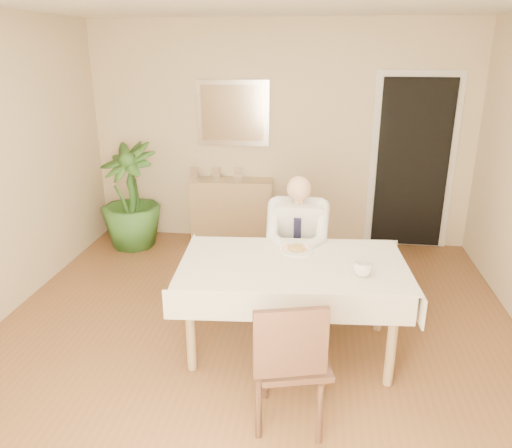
# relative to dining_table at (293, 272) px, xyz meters

# --- Properties ---
(room) EXTENTS (5.00, 5.02, 2.60)m
(room) POSITION_rel_dining_table_xyz_m (-0.32, -0.08, 0.63)
(room) COLOR brown
(room) RESTS_ON ground
(window) EXTENTS (1.34, 0.04, 1.44)m
(window) POSITION_rel_dining_table_xyz_m (-0.32, -2.55, 0.78)
(window) COLOR silver
(window) RESTS_ON room
(doorway) EXTENTS (0.96, 0.07, 2.10)m
(doorway) POSITION_rel_dining_table_xyz_m (1.23, 2.38, 0.33)
(doorway) COLOR silver
(doorway) RESTS_ON ground
(mirror) EXTENTS (0.86, 0.04, 0.76)m
(mirror) POSITION_rel_dining_table_xyz_m (-0.87, 2.39, 0.88)
(mirror) COLOR silver
(mirror) RESTS_ON room
(dining_table) EXTENTS (1.79, 1.14, 0.75)m
(dining_table) POSITION_rel_dining_table_xyz_m (0.00, 0.00, 0.00)
(dining_table) COLOR #99784C
(dining_table) RESTS_ON ground
(chair_far) EXTENTS (0.49, 0.49, 0.92)m
(chair_far) POSITION_rel_dining_table_xyz_m (0.00, 0.88, -0.15)
(chair_far) COLOR #3A2319
(chair_far) RESTS_ON ground
(chair_near) EXTENTS (0.53, 0.53, 0.92)m
(chair_near) POSITION_rel_dining_table_xyz_m (0.05, -0.90, -0.15)
(chair_near) COLOR #3A2319
(chair_near) RESTS_ON ground
(seated_man) EXTENTS (0.48, 0.72, 1.24)m
(seated_man) POSITION_rel_dining_table_xyz_m (-0.00, 0.59, 0.02)
(seated_man) COLOR silver
(seated_man) RESTS_ON ground
(plate) EXTENTS (0.26, 0.26, 0.02)m
(plate) POSITION_rel_dining_table_xyz_m (0.02, 0.21, 0.09)
(plate) COLOR white
(plate) RESTS_ON dining_table
(food) EXTENTS (0.14, 0.14, 0.06)m
(food) POSITION_rel_dining_table_xyz_m (0.02, 0.21, 0.11)
(food) COLOR olive
(food) RESTS_ON dining_table
(knife) EXTENTS (0.01, 0.13, 0.01)m
(knife) POSITION_rel_dining_table_xyz_m (0.06, 0.15, 0.11)
(knife) COLOR silver
(knife) RESTS_ON dining_table
(fork) EXTENTS (0.01, 0.13, 0.01)m
(fork) POSITION_rel_dining_table_xyz_m (-0.02, 0.15, 0.11)
(fork) COLOR silver
(fork) RESTS_ON dining_table
(coffee_mug) EXTENTS (0.17, 0.17, 0.10)m
(coffee_mug) POSITION_rel_dining_table_xyz_m (0.50, -0.17, 0.14)
(coffee_mug) COLOR white
(coffee_mug) RESTS_ON dining_table
(sideboard) EXTENTS (1.00, 0.40, 0.78)m
(sideboard) POSITION_rel_dining_table_xyz_m (-0.87, 2.24, -0.28)
(sideboard) COLOR #99784C
(sideboard) RESTS_ON ground
(photo_frame_left) EXTENTS (0.10, 0.02, 0.14)m
(photo_frame_left) POSITION_rel_dining_table_xyz_m (-1.32, 2.24, 0.19)
(photo_frame_left) COLOR silver
(photo_frame_left) RESTS_ON sideboard
(photo_frame_center) EXTENTS (0.10, 0.02, 0.14)m
(photo_frame_center) POSITION_rel_dining_table_xyz_m (-1.06, 2.28, 0.19)
(photo_frame_center) COLOR silver
(photo_frame_center) RESTS_ON sideboard
(photo_frame_right) EXTENTS (0.10, 0.02, 0.14)m
(photo_frame_right) POSITION_rel_dining_table_xyz_m (-0.79, 2.29, 0.19)
(photo_frame_right) COLOR silver
(photo_frame_right) RESTS_ON sideboard
(potted_palm) EXTENTS (0.91, 0.91, 1.25)m
(potted_palm) POSITION_rel_dining_table_xyz_m (-2.03, 1.94, -0.05)
(potted_palm) COLOR #274E1A
(potted_palm) RESTS_ON ground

